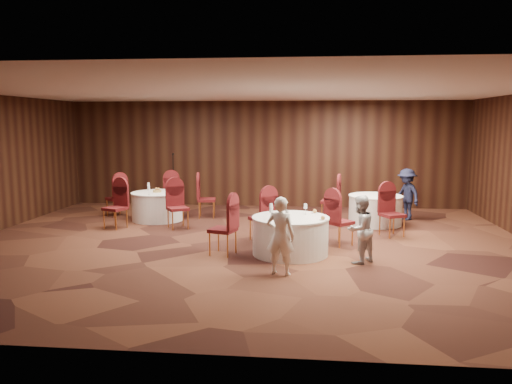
# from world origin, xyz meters

# --- Properties ---
(ground) EXTENTS (12.00, 12.00, 0.00)m
(ground) POSITION_xyz_m (0.00, 0.00, 0.00)
(ground) COLOR black
(ground) RESTS_ON ground
(room_shell) EXTENTS (12.00, 12.00, 12.00)m
(room_shell) POSITION_xyz_m (0.00, 0.00, 1.96)
(room_shell) COLOR silver
(room_shell) RESTS_ON ground
(table_main) EXTENTS (1.50, 1.50, 0.74)m
(table_main) POSITION_xyz_m (0.96, -0.63, 0.38)
(table_main) COLOR white
(table_main) RESTS_ON ground
(table_left) EXTENTS (1.36, 1.36, 0.74)m
(table_left) POSITION_xyz_m (-2.63, 2.46, 0.38)
(table_left) COLOR white
(table_left) RESTS_ON ground
(table_right) EXTENTS (1.34, 1.34, 0.74)m
(table_right) POSITION_xyz_m (2.99, 2.47, 0.38)
(table_right) COLOR white
(table_right) RESTS_ON ground
(chairs_main) EXTENTS (2.99, 1.93, 1.00)m
(chairs_main) POSITION_xyz_m (0.64, -0.04, 0.50)
(chairs_main) COLOR #400C11
(chairs_main) RESTS_ON ground
(chairs_left) EXTENTS (3.16, 3.04, 1.00)m
(chairs_left) POSITION_xyz_m (-2.62, 2.49, 0.50)
(chairs_left) COLOR #400C11
(chairs_left) RESTS_ON ground
(chairs_right) EXTENTS (1.95, 2.45, 1.00)m
(chairs_right) POSITION_xyz_m (2.54, 2.06, 0.50)
(chairs_right) COLOR #400C11
(chairs_right) RESTS_ON ground
(tabletop_main) EXTENTS (1.12, 1.16, 0.22)m
(tabletop_main) POSITION_xyz_m (1.06, -0.72, 0.84)
(tabletop_main) COLOR silver
(tabletop_main) RESTS_ON table_main
(tabletop_left) EXTENTS (0.88, 0.84, 0.22)m
(tabletop_left) POSITION_xyz_m (-2.63, 2.47, 0.82)
(tabletop_left) COLOR silver
(tabletop_left) RESTS_ON table_left
(tabletop_right) EXTENTS (0.08, 0.08, 0.22)m
(tabletop_right) POSITION_xyz_m (3.17, 2.19, 0.90)
(tabletop_right) COLOR silver
(tabletop_right) RESTS_ON table_right
(mic_stand) EXTENTS (0.24, 0.24, 1.68)m
(mic_stand) POSITION_xyz_m (-2.60, 3.97, 0.49)
(mic_stand) COLOR black
(mic_stand) RESTS_ON ground
(woman_a) EXTENTS (0.55, 0.43, 1.33)m
(woman_a) POSITION_xyz_m (0.83, -1.98, 0.67)
(woman_a) COLOR white
(woman_a) RESTS_ON ground
(woman_b) EXTENTS (0.76, 0.77, 1.25)m
(woman_b) POSITION_xyz_m (2.23, -1.12, 0.63)
(woman_b) COLOR silver
(woman_b) RESTS_ON ground
(man_c) EXTENTS (0.87, 1.01, 1.35)m
(man_c) POSITION_xyz_m (3.88, 3.17, 0.68)
(man_c) COLOR black
(man_c) RESTS_ON ground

